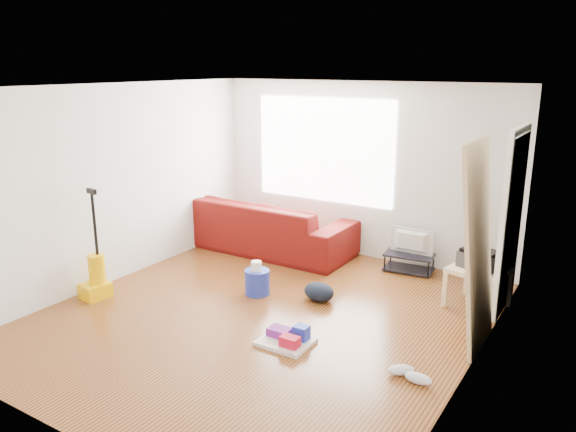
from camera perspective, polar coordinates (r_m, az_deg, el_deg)
The scene contains 13 objects.
room at distance 6.03m, azimuth -1.39°, elevation 1.08°, with size 4.51×5.01×2.51m.
sofa at distance 8.53m, azimuth -2.21°, elevation -3.41°, with size 2.64×1.03×0.77m, color #510C04.
tv_stand at distance 7.79m, azimuth 12.19°, elevation -4.58°, with size 0.69×0.44×0.24m.
tv at distance 7.70m, azimuth 12.31°, elevation -2.58°, with size 0.60×0.08×0.34m, color black.
side_table at distance 6.81m, azimuth 18.78°, elevation -5.61°, with size 0.69×0.69×0.47m.
printer at distance 6.75m, azimuth 18.91°, elevation -4.17°, with size 0.50×0.44×0.22m.
bucket at distance 6.95m, azimuth -3.13°, elevation -7.88°, with size 0.31×0.31×0.31m, color #2033AB.
toilet_paper at distance 6.86m, azimuth -3.22°, elevation -6.29°, with size 0.13×0.13×0.12m, color white.
cleaning_tray at distance 5.77m, azimuth -0.06°, elevation -12.35°, with size 0.52×0.42×0.19m.
backpack at distance 6.77m, azimuth 3.15°, elevation -8.52°, with size 0.38×0.31×0.21m, color black.
sneakers at distance 5.31m, azimuth 12.23°, elevation -15.43°, with size 0.44×0.23×0.10m.
vacuum at distance 7.15m, azimuth -18.94°, elevation -5.94°, with size 0.32×0.35×1.33m.
door_panel at distance 6.08m, azimuth 17.94°, elevation -12.20°, with size 0.04×0.82×2.05m, color tan.
Camera 1 is at (3.30, -4.72, 2.73)m, focal length 35.00 mm.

